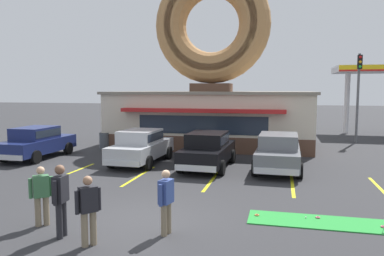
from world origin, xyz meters
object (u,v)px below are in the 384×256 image
(pedestrian_blue_sweater_man, at_px, (166,199))
(trash_bin, at_px, (104,141))
(car_grey, at_px, (278,150))
(pedestrian_hooded_kid, at_px, (61,197))
(pedestrian_leather_jacket_man, at_px, (88,208))
(golf_ball, at_px, (306,217))
(pedestrian_clipboard_woman, at_px, (41,193))
(car_silver, at_px, (141,145))
(traffic_light_pole, at_px, (358,86))
(car_navy, at_px, (37,141))
(car_black, at_px, (208,148))

(pedestrian_blue_sweater_man, xyz_separation_m, trash_bin, (-7.43, 11.62, -0.37))
(car_grey, xyz_separation_m, pedestrian_hooded_kid, (-4.90, -8.71, 0.09))
(pedestrian_hooded_kid, distance_m, pedestrian_leather_jacket_man, 0.93)
(golf_ball, height_order, pedestrian_clipboard_woman, pedestrian_clipboard_woman)
(pedestrian_blue_sweater_man, bearing_deg, pedestrian_hooded_kid, -162.75)
(car_silver, relative_size, pedestrian_blue_sweater_man, 2.92)
(car_silver, xyz_separation_m, traffic_light_pole, (11.24, 9.84, 2.84))
(golf_ball, xyz_separation_m, pedestrian_blue_sweater_man, (-3.34, -1.89, 0.82))
(car_navy, xyz_separation_m, car_silver, (5.66, -0.07, 0.00))
(car_navy, height_order, pedestrian_hooded_kid, pedestrian_hooded_kid)
(car_navy, height_order, trash_bin, car_navy)
(car_black, distance_m, traffic_light_pole, 13.18)
(pedestrian_hooded_kid, bearing_deg, traffic_light_pole, 62.20)
(golf_ball, relative_size, pedestrian_leather_jacket_man, 0.03)
(car_silver, bearing_deg, car_black, -4.38)
(pedestrian_hooded_kid, relative_size, trash_bin, 1.78)
(pedestrian_hooded_kid, height_order, traffic_light_pole, traffic_light_pole)
(pedestrian_clipboard_woman, bearing_deg, car_grey, 54.52)
(car_black, distance_m, pedestrian_blue_sweater_man, 7.85)
(pedestrian_leather_jacket_man, relative_size, traffic_light_pole, 0.27)
(trash_bin, bearing_deg, pedestrian_hooded_kid, -67.64)
(car_navy, distance_m, car_black, 8.92)
(golf_ball, height_order, pedestrian_leather_jacket_man, pedestrian_leather_jacket_man)
(pedestrian_blue_sweater_man, bearing_deg, car_black, 93.69)
(car_silver, xyz_separation_m, pedestrian_clipboard_woman, (0.49, -8.25, -0.03))
(car_grey, distance_m, pedestrian_leather_jacket_man, 9.87)
(car_black, bearing_deg, pedestrian_clipboard_woman, -109.02)
(pedestrian_hooded_kid, relative_size, pedestrian_leather_jacket_man, 1.09)
(pedestrian_blue_sweater_man, bearing_deg, pedestrian_clipboard_woman, -176.91)
(car_black, distance_m, pedestrian_clipboard_woman, 8.47)
(car_silver, distance_m, pedestrian_leather_jacket_man, 9.38)
(car_black, bearing_deg, golf_ball, -57.07)
(pedestrian_leather_jacket_man, relative_size, trash_bin, 1.63)
(pedestrian_hooded_kid, bearing_deg, car_grey, 60.63)
(car_silver, height_order, pedestrian_leather_jacket_man, car_silver)
(car_black, height_order, trash_bin, car_black)
(car_grey, xyz_separation_m, car_silver, (-6.31, 0.09, 0.00))
(car_grey, relative_size, pedestrian_clipboard_woman, 2.98)
(car_navy, relative_size, car_grey, 1.00)
(car_grey, bearing_deg, pedestrian_hooded_kid, -119.37)
(car_grey, height_order, trash_bin, car_grey)
(car_grey, height_order, pedestrian_leather_jacket_man, car_grey)
(pedestrian_clipboard_woman, bearing_deg, traffic_light_pole, 59.30)
(pedestrian_clipboard_woman, xyz_separation_m, traffic_light_pole, (10.74, 18.10, 2.87))
(pedestrian_blue_sweater_man, relative_size, traffic_light_pole, 0.27)
(pedestrian_leather_jacket_man, height_order, trash_bin, pedestrian_leather_jacket_man)
(car_silver, height_order, car_black, same)
(golf_ball, distance_m, car_black, 7.12)
(pedestrian_blue_sweater_man, height_order, pedestrian_hooded_kid, pedestrian_hooded_kid)
(pedestrian_blue_sweater_man, bearing_deg, car_silver, 114.93)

